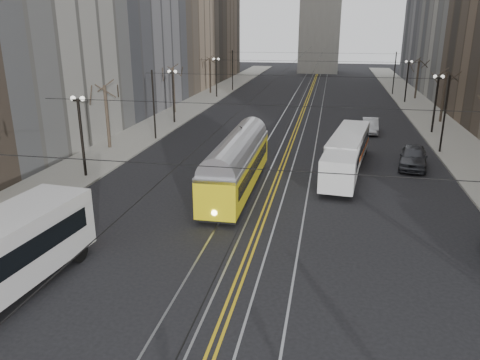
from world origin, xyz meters
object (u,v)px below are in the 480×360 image
at_px(cargo_van, 340,169).
at_px(sedan_silver, 370,126).
at_px(streetcar, 237,169).
at_px(rear_bus, 348,149).
at_px(sedan_grey, 413,157).

height_order(cargo_van, sedan_silver, cargo_van).
bearing_deg(sedan_silver, streetcar, -114.42).
height_order(rear_bus, cargo_van, rear_bus).
bearing_deg(streetcar, cargo_van, 15.39).
xyz_separation_m(sedan_grey, sedan_silver, (-2.41, 12.03, -0.12)).
bearing_deg(cargo_van, streetcar, -158.38).
distance_m(streetcar, cargo_van, 6.97).
bearing_deg(rear_bus, sedan_grey, 12.81).
bearing_deg(sedan_grey, cargo_van, -124.32).
bearing_deg(cargo_van, rear_bus, 89.07).
bearing_deg(rear_bus, sedan_silver, 87.06).
distance_m(streetcar, sedan_grey, 14.56).
relative_size(cargo_van, sedan_silver, 1.30).
xyz_separation_m(streetcar, sedan_silver, (9.91, 19.76, -0.76)).
xyz_separation_m(streetcar, rear_bus, (7.39, 7.37, -0.17)).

